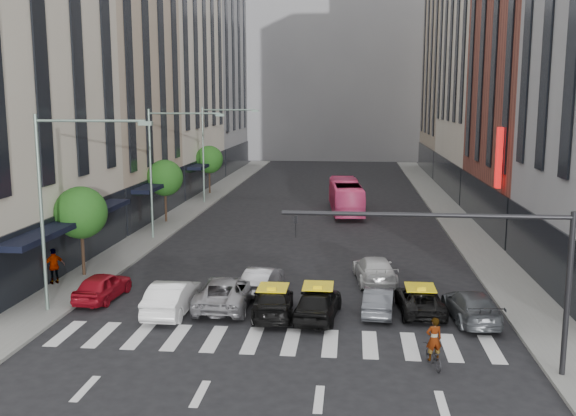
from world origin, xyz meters
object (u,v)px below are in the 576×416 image
(streetlamp_far, at_px, (213,142))
(bus, at_px, (346,196))
(streetlamp_near, at_px, (60,187))
(taxi_left, at_px, (273,302))
(streetlamp_mid, at_px, (164,156))
(pedestrian_far, at_px, (54,266))
(motorcycle, at_px, (433,356))
(car_white_front, at_px, (173,297))
(taxi_center, at_px, (318,302))
(car_red, at_px, (103,286))

(streetlamp_far, bearing_deg, bus, -16.36)
(streetlamp_far, relative_size, bus, 0.87)
(streetlamp_near, relative_size, taxi_left, 1.98)
(streetlamp_mid, relative_size, taxi_left, 1.98)
(bus, distance_m, pedestrian_far, 28.50)
(bus, bearing_deg, streetlamp_mid, 39.67)
(streetlamp_mid, bearing_deg, pedestrian_far, -102.16)
(taxi_left, height_order, bus, bus)
(motorcycle, bearing_deg, taxi_left, -50.63)
(streetlamp_mid, height_order, pedestrian_far, streetlamp_mid)
(car_white_front, height_order, taxi_center, car_white_front)
(streetlamp_mid, xyz_separation_m, pedestrian_far, (-2.56, -11.86, -4.80))
(streetlamp_mid, relative_size, pedestrian_far, 4.74)
(streetlamp_mid, distance_m, pedestrian_far, 13.05)
(car_white_front, bearing_deg, taxi_center, -179.76)
(streetlamp_mid, bearing_deg, taxi_left, -58.28)
(car_red, relative_size, bus, 0.39)
(streetlamp_far, distance_m, car_red, 30.28)
(pedestrian_far, bearing_deg, bus, -164.93)
(bus, bearing_deg, car_white_front, 69.68)
(taxi_center, xyz_separation_m, motorcycle, (4.53, -4.89, -0.34))
(streetlamp_near, bearing_deg, pedestrian_far, 121.68)
(motorcycle, bearing_deg, pedestrian_far, -37.89)
(streetlamp_mid, bearing_deg, taxi_center, -53.34)
(car_white_front, xyz_separation_m, motorcycle, (11.27, -5.00, -0.36))
(motorcycle, relative_size, pedestrian_far, 0.82)
(streetlamp_far, relative_size, motorcycle, 5.79)
(streetlamp_near, relative_size, streetlamp_far, 1.00)
(streetlamp_far, bearing_deg, taxi_left, -73.13)
(streetlamp_mid, bearing_deg, car_white_front, -72.59)
(bus, bearing_deg, pedestrian_far, 53.19)
(car_red, height_order, bus, bus)
(pedestrian_far, bearing_deg, car_red, 107.05)
(streetlamp_far, distance_m, taxi_center, 34.01)
(bus, height_order, motorcycle, bus)
(pedestrian_far, bearing_deg, motorcycle, 112.32)
(streetlamp_far, bearing_deg, streetlamp_near, -90.00)
(streetlamp_mid, height_order, streetlamp_far, same)
(streetlamp_mid, height_order, motorcycle, streetlamp_mid)
(taxi_center, distance_m, motorcycle, 6.67)
(pedestrian_far, bearing_deg, streetlamp_far, -138.21)
(streetlamp_far, bearing_deg, car_white_front, -81.24)
(streetlamp_mid, xyz_separation_m, bus, (12.53, 12.32, -4.47))
(taxi_left, relative_size, motorcycle, 2.93)
(bus, bearing_deg, motorcycle, 91.38)
(taxi_center, distance_m, bus, 27.91)
(streetlamp_mid, xyz_separation_m, car_white_front, (4.84, -15.45, -5.14))
(streetlamp_near, relative_size, pedestrian_far, 4.74)
(bus, bearing_deg, taxi_center, 83.21)
(car_white_front, relative_size, motorcycle, 3.00)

